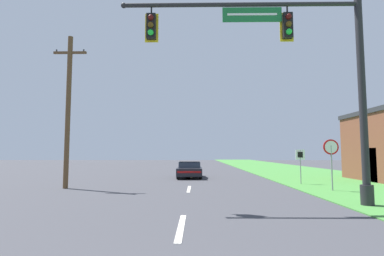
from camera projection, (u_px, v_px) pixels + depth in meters
name	position (u px, v px, depth m)	size (l,w,h in m)	color
grass_verge_right	(293.00, 171.00, 31.27)	(10.00, 110.00, 0.04)	#428438
road_center_line	(192.00, 177.00, 23.46)	(0.16, 34.80, 0.01)	silver
signal_mast	(303.00, 67.00, 10.94)	(9.06, 0.47, 8.24)	#232326
car_ahead	(190.00, 170.00, 22.82)	(1.85, 4.22, 1.19)	black
stop_sign	(331.00, 153.00, 14.76)	(0.76, 0.07, 2.50)	gray
route_sign_post	(300.00, 159.00, 17.88)	(0.55, 0.06, 2.03)	gray
utility_pole_near	(68.00, 108.00, 16.16)	(1.80, 0.26, 8.27)	brown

